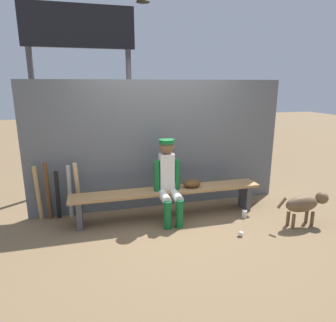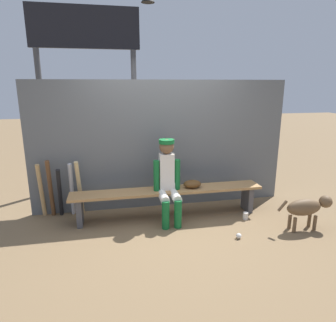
{
  "view_description": "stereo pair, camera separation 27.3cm",
  "coord_description": "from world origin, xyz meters",
  "px_view_note": "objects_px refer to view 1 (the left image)",
  "views": [
    {
      "loc": [
        -1.13,
        -4.2,
        2.03
      ],
      "look_at": [
        0.0,
        0.0,
        0.91
      ],
      "focal_mm": 32.0,
      "sensor_mm": 36.0,
      "label": 1
    },
    {
      "loc": [
        -0.86,
        -4.26,
        2.03
      ],
      "look_at": [
        0.0,
        0.0,
        0.91
      ],
      "focal_mm": 32.0,
      "sensor_mm": 36.0,
      "label": 2
    }
  ],
  "objects_px": {
    "cup_on_bench": "(174,186)",
    "player_seated": "(168,178)",
    "bat_wood_tan": "(38,193)",
    "baseball": "(241,234)",
    "bat_wood_natural": "(78,190)",
    "cup_on_ground": "(244,214)",
    "bat_wood_dark": "(48,191)",
    "dugout_bench": "(168,195)",
    "bat_aluminum_silver": "(70,192)",
    "bat_aluminum_black": "(58,195)",
    "dog": "(305,204)",
    "baseball_glove": "(192,183)",
    "scoreboard": "(85,56)"
  },
  "relations": [
    {
      "from": "dog",
      "to": "baseball_glove",
      "type": "bearing_deg",
      "value": 151.6
    },
    {
      "from": "cup_on_ground",
      "to": "dog",
      "type": "xyz_separation_m",
      "value": [
        0.7,
        -0.47,
        0.28
      ]
    },
    {
      "from": "baseball_glove",
      "to": "bat_aluminum_silver",
      "type": "bearing_deg",
      "value": 169.09
    },
    {
      "from": "bat_aluminum_silver",
      "to": "bat_wood_tan",
      "type": "height_order",
      "value": "bat_wood_tan"
    },
    {
      "from": "baseball_glove",
      "to": "dugout_bench",
      "type": "bearing_deg",
      "value": 180.0
    },
    {
      "from": "cup_on_ground",
      "to": "bat_wood_dark",
      "type": "bearing_deg",
      "value": 167.12
    },
    {
      "from": "baseball_glove",
      "to": "bat_aluminum_silver",
      "type": "height_order",
      "value": "bat_aluminum_silver"
    },
    {
      "from": "dugout_bench",
      "to": "bat_aluminum_silver",
      "type": "height_order",
      "value": "bat_aluminum_silver"
    },
    {
      "from": "bat_wood_natural",
      "to": "cup_on_ground",
      "type": "bearing_deg",
      "value": -14.51
    },
    {
      "from": "dugout_bench",
      "to": "player_seated",
      "type": "distance_m",
      "value": 0.32
    },
    {
      "from": "bat_wood_dark",
      "to": "baseball",
      "type": "bearing_deg",
      "value": -25.1
    },
    {
      "from": "baseball_glove",
      "to": "dog",
      "type": "distance_m",
      "value": 1.68
    },
    {
      "from": "baseball",
      "to": "dog",
      "type": "height_order",
      "value": "dog"
    },
    {
      "from": "cup_on_bench",
      "to": "player_seated",
      "type": "bearing_deg",
      "value": -138.51
    },
    {
      "from": "dugout_bench",
      "to": "bat_wood_natural",
      "type": "distance_m",
      "value": 1.38
    },
    {
      "from": "player_seated",
      "to": "cup_on_bench",
      "type": "relative_size",
      "value": 11.28
    },
    {
      "from": "bat_wood_natural",
      "to": "bat_wood_tan",
      "type": "bearing_deg",
      "value": 172.59
    },
    {
      "from": "cup_on_ground",
      "to": "cup_on_bench",
      "type": "height_order",
      "value": "cup_on_bench"
    },
    {
      "from": "cup_on_ground",
      "to": "bat_wood_tan",
      "type": "bearing_deg",
      "value": 166.8
    },
    {
      "from": "bat_aluminum_black",
      "to": "bat_wood_dark",
      "type": "distance_m",
      "value": 0.15
    },
    {
      "from": "bat_aluminum_silver",
      "to": "dog",
      "type": "xyz_separation_m",
      "value": [
        3.32,
        -1.15,
        -0.1
      ]
    },
    {
      "from": "bat_wood_tan",
      "to": "dugout_bench",
      "type": "bearing_deg",
      "value": -11.64
    },
    {
      "from": "bat_aluminum_silver",
      "to": "player_seated",
      "type": "bearing_deg",
      "value": -17.78
    },
    {
      "from": "bat_wood_tan",
      "to": "baseball",
      "type": "xyz_separation_m",
      "value": [
        2.72,
        -1.26,
        -0.4
      ]
    },
    {
      "from": "bat_wood_dark",
      "to": "scoreboard",
      "type": "bearing_deg",
      "value": 60.11
    },
    {
      "from": "player_seated",
      "to": "baseball",
      "type": "bearing_deg",
      "value": -42.54
    },
    {
      "from": "bat_aluminum_silver",
      "to": "bat_wood_tan",
      "type": "xyz_separation_m",
      "value": [
        -0.46,
        0.04,
        0.0
      ]
    },
    {
      "from": "bat_wood_natural",
      "to": "dugout_bench",
      "type": "bearing_deg",
      "value": -13.43
    },
    {
      "from": "baseball_glove",
      "to": "baseball",
      "type": "xyz_separation_m",
      "value": [
        0.42,
        -0.86,
        -0.48
      ]
    },
    {
      "from": "dugout_bench",
      "to": "bat_wood_tan",
      "type": "relative_size",
      "value": 3.4
    },
    {
      "from": "bat_wood_tan",
      "to": "bat_aluminum_silver",
      "type": "bearing_deg",
      "value": -4.89
    },
    {
      "from": "cup_on_ground",
      "to": "dog",
      "type": "bearing_deg",
      "value": -33.81
    },
    {
      "from": "bat_wood_natural",
      "to": "bat_wood_tan",
      "type": "relative_size",
      "value": 1.06
    },
    {
      "from": "bat_wood_natural",
      "to": "bat_aluminum_black",
      "type": "bearing_deg",
      "value": -179.45
    },
    {
      "from": "baseball_glove",
      "to": "bat_aluminum_black",
      "type": "distance_m",
      "value": 2.05
    },
    {
      "from": "baseball",
      "to": "dugout_bench",
      "type": "bearing_deg",
      "value": 132.96
    },
    {
      "from": "bat_aluminum_silver",
      "to": "cup_on_bench",
      "type": "bearing_deg",
      "value": -13.24
    },
    {
      "from": "bat_aluminum_silver",
      "to": "cup_on_bench",
      "type": "distance_m",
      "value": 1.6
    },
    {
      "from": "player_seated",
      "to": "cup_on_ground",
      "type": "bearing_deg",
      "value": -10.57
    },
    {
      "from": "bat_aluminum_black",
      "to": "bat_wood_natural",
      "type": "bearing_deg",
      "value": 0.55
    },
    {
      "from": "player_seated",
      "to": "bat_aluminum_black",
      "type": "bearing_deg",
      "value": 165.32
    },
    {
      "from": "bat_wood_dark",
      "to": "baseball",
      "type": "xyz_separation_m",
      "value": [
        2.58,
        -1.21,
        -0.43
      ]
    },
    {
      "from": "bat_wood_natural",
      "to": "bat_aluminum_black",
      "type": "height_order",
      "value": "bat_wood_natural"
    },
    {
      "from": "player_seated",
      "to": "bat_wood_dark",
      "type": "bearing_deg",
      "value": 165.59
    },
    {
      "from": "cup_on_bench",
      "to": "scoreboard",
      "type": "height_order",
      "value": "scoreboard"
    },
    {
      "from": "scoreboard",
      "to": "player_seated",
      "type": "bearing_deg",
      "value": -55.95
    },
    {
      "from": "bat_wood_natural",
      "to": "baseball_glove",
      "type": "bearing_deg",
      "value": -10.51
    },
    {
      "from": "bat_aluminum_silver",
      "to": "dugout_bench",
      "type": "bearing_deg",
      "value": -13.69
    },
    {
      "from": "baseball",
      "to": "dog",
      "type": "xyz_separation_m",
      "value": [
        1.05,
        0.07,
        0.3
      ]
    },
    {
      "from": "player_seated",
      "to": "baseball",
      "type": "height_order",
      "value": "player_seated"
    }
  ]
}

